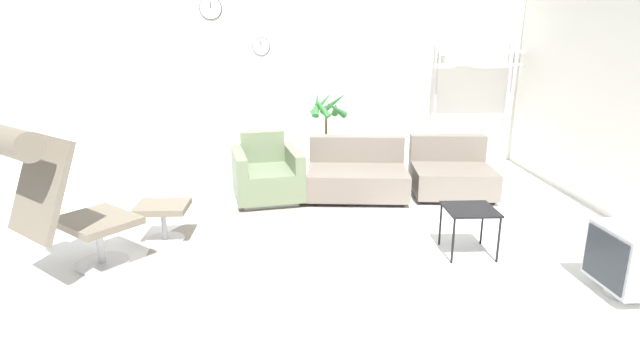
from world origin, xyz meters
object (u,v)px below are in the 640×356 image
object	(u,v)px
armchair_red	(267,175)
shelf_unit	(471,60)
side_table	(470,213)
couch_second	(451,174)
potted_plant	(327,135)
ottoman	(163,214)
crt_television	(631,260)
lounge_chair	(52,187)
couch_low	(357,176)

from	to	relation	value
armchair_red	shelf_unit	size ratio (longest dim) A/B	0.50
side_table	shelf_unit	world-z (taller)	shelf_unit
couch_second	potted_plant	xyz separation A→B (m)	(-1.47, 1.03, 0.30)
ottoman	shelf_unit	distance (m)	4.82
armchair_red	crt_television	size ratio (longest dim) A/B	1.91
lounge_chair	couch_second	bearing A→B (deg)	68.80
armchair_red	potted_plant	xyz separation A→B (m)	(0.78, 1.13, 0.26)
potted_plant	shelf_unit	world-z (taller)	shelf_unit
shelf_unit	couch_second	bearing A→B (deg)	-113.88
couch_second	potted_plant	world-z (taller)	potted_plant
potted_plant	shelf_unit	bearing A→B (deg)	9.83
shelf_unit	potted_plant	bearing A→B (deg)	-170.17
crt_television	lounge_chair	bearing A→B (deg)	81.19
ottoman	shelf_unit	world-z (taller)	shelf_unit
ottoman	couch_low	world-z (taller)	couch_low
couch_low	crt_television	xyz separation A→B (m)	(1.74, -2.53, 0.04)
shelf_unit	crt_television	bearing A→B (deg)	-90.46
shelf_unit	armchair_red	bearing A→B (deg)	-152.54
crt_television	potted_plant	bearing A→B (deg)	27.08
couch_second	ottoman	bearing A→B (deg)	27.81
lounge_chair	side_table	world-z (taller)	lounge_chair
crt_television	shelf_unit	bearing A→B (deg)	-3.26
lounge_chair	couch_second	world-z (taller)	lounge_chair
couch_low	armchair_red	bearing A→B (deg)	8.82
ottoman	side_table	bearing A→B (deg)	-8.26
armchair_red	crt_television	xyz separation A→B (m)	(2.83, -2.44, 0.00)
ottoman	lounge_chair	bearing A→B (deg)	-129.71
crt_television	potted_plant	world-z (taller)	potted_plant
ottoman	potted_plant	xyz separation A→B (m)	(1.67, 2.38, 0.26)
lounge_chair	side_table	xyz separation A→B (m)	(3.38, 0.33, -0.38)
ottoman	crt_television	bearing A→B (deg)	-17.73
couch_second	side_table	world-z (taller)	couch_second
couch_low	shelf_unit	xyz separation A→B (m)	(1.77, 1.40, 1.30)
side_table	shelf_unit	bearing A→B (deg)	72.69
crt_television	shelf_unit	distance (m)	4.13
couch_second	side_table	xyz separation A→B (m)	(-0.37, -1.75, 0.14)
ottoman	armchair_red	size ratio (longest dim) A/B	0.47
side_table	crt_television	bearing A→B (deg)	-39.70
lounge_chair	armchair_red	size ratio (longest dim) A/B	1.25
lounge_chair	potted_plant	world-z (taller)	lounge_chair
crt_television	potted_plant	xyz separation A→B (m)	(-2.05, 3.57, 0.25)
ottoman	side_table	xyz separation A→B (m)	(2.77, -0.40, 0.11)
couch_second	crt_television	xyz separation A→B (m)	(0.58, -2.54, 0.04)
armchair_red	crt_television	bearing A→B (deg)	127.64
crt_television	potted_plant	size ratio (longest dim) A/B	0.46
lounge_chair	ottoman	size ratio (longest dim) A/B	2.69
lounge_chair	potted_plant	bearing A→B (deg)	93.47
lounge_chair	crt_television	bearing A→B (deg)	33.70
ottoman	side_table	world-z (taller)	side_table
couch_low	side_table	xyz separation A→B (m)	(0.79, -1.74, 0.14)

